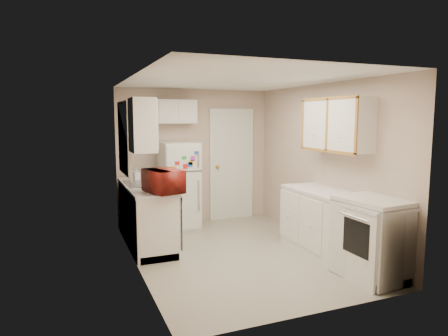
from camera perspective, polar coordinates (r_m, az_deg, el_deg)
name	(u,v)px	position (r m, az deg, el deg)	size (l,w,h in m)	color
floor	(237,253)	(5.76, 1.90, -12.00)	(3.80, 3.80, 0.00)	#ACA694
ceiling	(238,80)	(5.47, 2.00, 12.49)	(3.80, 3.80, 0.00)	white
wall_left	(135,174)	(5.09, -12.62, -0.83)	(3.80, 3.80, 0.00)	#BFA896
wall_right	(323,164)	(6.18, 13.90, 0.53)	(3.80, 3.80, 0.00)	#BFA896
wall_back	(195,156)	(7.26, -4.13, 1.67)	(2.80, 2.80, 0.00)	#BFA896
wall_front	(319,192)	(3.85, 13.48, -3.41)	(2.80, 2.80, 0.00)	#BFA896
left_counter	(146,214)	(6.15, -11.03, -6.53)	(0.60, 1.80, 0.90)	silver
dishwasher	(175,219)	(5.64, -6.95, -7.30)	(0.03, 0.58, 0.72)	black
sink	(144,186)	(6.22, -11.39, -2.54)	(0.54, 0.74, 0.16)	gray
microwave	(164,182)	(5.38, -8.59, -1.93)	(0.31, 0.56, 0.38)	maroon
soap_bottle	(137,174)	(6.51, -12.36, -0.88)	(0.09, 0.09, 0.20)	silver
window_blinds	(125,138)	(6.09, -13.97, 4.20)	(0.10, 0.98, 1.08)	silver
upper_cabinet_left	(142,125)	(5.29, -11.58, 6.02)	(0.30, 0.45, 0.70)	silver
refrigerator	(179,186)	(6.88, -6.40, -2.51)	(0.61, 0.59, 1.48)	silver
cabinet_over_fridge	(175,112)	(6.97, -6.97, 8.00)	(0.70, 0.30, 0.40)	silver
interior_door	(232,165)	(7.48, 1.09, 0.47)	(0.86, 0.06, 2.08)	silver
right_counter	(338,228)	(5.52, 16.00, -8.27)	(0.60, 2.00, 0.90)	silver
stove	(373,238)	(5.10, 20.56, -9.31)	(0.65, 0.80, 0.97)	silver
upper_cabinet_right	(337,125)	(5.66, 15.81, 5.96)	(0.30, 1.20, 0.70)	silver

